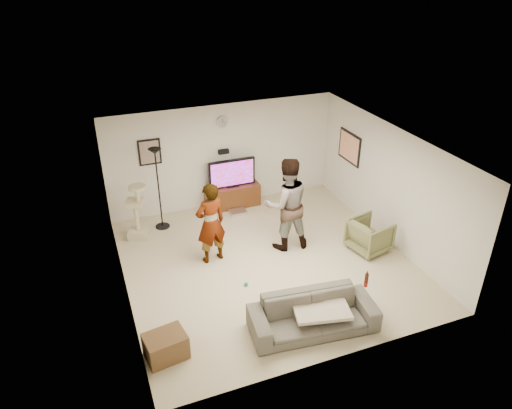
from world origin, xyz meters
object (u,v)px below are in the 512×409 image
object	(u,v)px
person_right	(287,204)
side_table	(166,346)
sofa	(313,314)
armchair	(370,235)
floor_lamp	(159,189)
cat_tree	(136,212)
beer_bottle	(366,280)
person_left	(211,223)
tv_stand	(232,196)
tv	(232,173)

from	to	relation	value
person_right	side_table	distance (m)	3.79
sofa	armchair	size ratio (longest dim) A/B	2.74
floor_lamp	sofa	bearing A→B (deg)	-68.33
cat_tree	beer_bottle	bearing A→B (deg)	-50.97
sofa	side_table	distance (m)	2.40
floor_lamp	side_table	distance (m)	4.04
cat_tree	sofa	world-z (taller)	cat_tree
floor_lamp	cat_tree	bearing A→B (deg)	-156.78
floor_lamp	beer_bottle	size ratio (longest dim) A/B	7.57
person_left	side_table	xyz separation A→B (m)	(-1.41, -2.25, -0.65)
floor_lamp	person_left	world-z (taller)	floor_lamp
beer_bottle	armchair	xyz separation A→B (m)	(1.22, 1.69, -0.39)
floor_lamp	side_table	bearing A→B (deg)	-100.51
floor_lamp	person_left	xyz separation A→B (m)	(0.69, -1.65, -0.09)
tv_stand	side_table	xyz separation A→B (m)	(-2.53, -4.27, -0.07)
tv_stand	floor_lamp	size ratio (longest dim) A/B	0.69
tv_stand	tv	bearing A→B (deg)	0.00
person_right	sofa	distance (m)	2.63
tv_stand	person_right	distance (m)	2.26
tv	floor_lamp	xyz separation A→B (m)	(-1.80, -0.37, 0.06)
person_left	beer_bottle	world-z (taller)	person_left
tv_stand	beer_bottle	distance (m)	4.64
person_right	armchair	size ratio (longest dim) A/B	2.63
beer_bottle	person_right	bearing A→B (deg)	97.93
tv	person_left	distance (m)	2.31
cat_tree	sofa	bearing A→B (deg)	-60.45
tv_stand	sofa	world-z (taller)	sofa
tv	side_table	world-z (taller)	tv
person_right	sofa	size ratio (longest dim) A/B	0.96
side_table	armchair	bearing A→B (deg)	17.29
tv	cat_tree	xyz separation A→B (m)	(-2.38, -0.61, -0.26)
cat_tree	side_table	size ratio (longest dim) A/B	2.03
tv	tv_stand	bearing A→B (deg)	0.00
sofa	beer_bottle	bearing A→B (deg)	6.51
tv	person_right	xyz separation A→B (m)	(0.47, -2.09, 0.11)
tv_stand	person_right	world-z (taller)	person_right
floor_lamp	side_table	size ratio (longest dim) A/B	3.06
tv	person_right	distance (m)	2.14
armchair	tv_stand	bearing A→B (deg)	22.92
floor_lamp	cat_tree	size ratio (longest dim) A/B	1.50
beer_bottle	armchair	bearing A→B (deg)	54.20
floor_lamp	sofa	size ratio (longest dim) A/B	0.91
tv_stand	person_left	xyz separation A→B (m)	(-1.12, -2.02, 0.58)
armchair	sofa	bearing A→B (deg)	115.25
tv_stand	person_right	bearing A→B (deg)	-77.28
cat_tree	person_left	size ratio (longest dim) A/B	0.74
tv_stand	armchair	bearing A→B (deg)	-54.49
person_right	side_table	size ratio (longest dim) A/B	3.22
armchair	beer_bottle	bearing A→B (deg)	131.61
person_left	beer_bottle	bearing A→B (deg)	116.55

